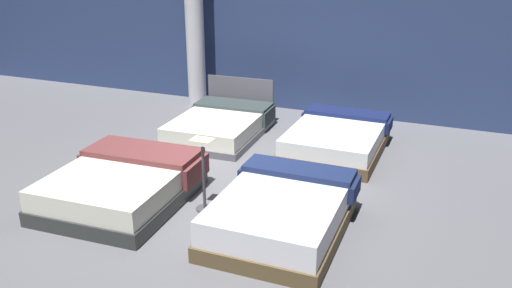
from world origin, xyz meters
name	(u,v)px	position (x,y,z in m)	size (l,w,h in m)	color
ground_plane	(233,183)	(0.00, 0.00, -0.01)	(18.00, 18.00, 0.02)	#5B5B60
showroom_back_wall	(311,27)	(0.00, 3.85, 1.75)	(18.00, 0.06, 3.50)	navy
bed_0	(123,184)	(-1.13, -1.11, 0.25)	(1.78, 2.06, 0.55)	#2B2E2D
bed_1	(282,213)	(1.13, -1.07, 0.26)	(1.55, 1.97, 0.58)	brown
bed_2	(221,124)	(-1.05, 1.79, 0.21)	(1.55, 2.16, 0.86)	#54525C
bed_3	(337,139)	(1.12, 1.76, 0.23)	(1.56, 2.05, 0.51)	brown
price_sign	(204,183)	(0.00, -0.91, 0.38)	(0.28, 0.24, 0.99)	#3F3F44
support_pillar	(195,24)	(-2.38, 3.36, 1.75)	(0.39, 0.39, 3.50)	silver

